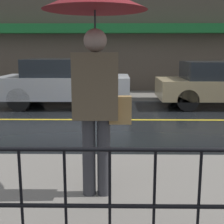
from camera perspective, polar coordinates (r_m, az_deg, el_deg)
The scene contains 9 objects.
ground_plane at distance 7.99m, azimuth 1.72°, elevation -1.44°, with size 80.00×80.00×0.00m, color black.
sidewalk_near at distance 3.76m, azimuth 2.76°, elevation -15.20°, with size 28.00×2.65×0.13m.
sidewalk_far at distance 11.98m, azimuth 1.43°, elevation 3.04°, with size 28.00×1.90×0.13m.
lane_marking at distance 7.99m, azimuth 1.72°, elevation -1.42°, with size 25.20×0.12×0.01m.
building_storefront at distance 13.03m, azimuth 1.45°, elevation 17.81°, with size 28.00×0.85×6.61m.
railing_foreground at distance 2.52m, azimuth 3.71°, elevation -13.44°, with size 12.00×0.04×0.87m.
pedestrian at distance 3.32m, azimuth -3.01°, elevation 13.67°, with size 1.08×1.08×2.25m.
car_silver at distance 10.01m, azimuth -8.73°, elevation 5.41°, with size 3.99×1.92×1.50m.
car_tan at distance 10.40m, azimuth 19.18°, elevation 4.88°, with size 3.96×1.82×1.42m.
Camera 1 is at (-0.13, -7.80, 1.72)m, focal length 50.00 mm.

